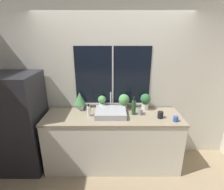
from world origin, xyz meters
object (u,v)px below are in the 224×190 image
(potted_plant_far_left, at_px, (80,99))
(sink, at_px, (111,112))
(soap_bottle, at_px, (89,111))
(mug_black, at_px, (161,115))
(potted_plant_center_right, at_px, (124,100))
(bottle_tall, at_px, (134,107))
(mug_blue, at_px, (176,119))
(potted_plant_far_right, at_px, (146,101))
(refrigerator, at_px, (20,123))
(mug_grey, at_px, (141,112))
(potted_plant_center_left, at_px, (102,102))

(potted_plant_far_left, bearing_deg, sink, -23.46)
(soap_bottle, xyz_separation_m, mug_black, (1.12, -0.08, -0.03))
(potted_plant_center_right, height_order, bottle_tall, bottle_tall)
(sink, xyz_separation_m, mug_blue, (0.97, -0.21, -0.01))
(potted_plant_far_left, height_order, bottle_tall, potted_plant_far_left)
(potted_plant_far_left, xyz_separation_m, bottle_tall, (0.90, -0.20, -0.06))
(mug_black, bearing_deg, bottle_tall, 162.19)
(potted_plant_center_right, bearing_deg, bottle_tall, -54.32)
(potted_plant_far_right, relative_size, mug_blue, 3.51)
(potted_plant_far_right, height_order, mug_black, potted_plant_far_right)
(refrigerator, distance_m, mug_grey, 1.95)
(sink, bearing_deg, bottle_tall, 4.26)
(potted_plant_center_left, height_order, mug_blue, potted_plant_center_left)
(potted_plant_center_left, relative_size, soap_bottle, 1.24)
(refrigerator, height_order, soap_bottle, refrigerator)
(potted_plant_center_left, xyz_separation_m, mug_grey, (0.63, -0.21, -0.10))
(refrigerator, relative_size, potted_plant_far_right, 5.67)
(bottle_tall, bearing_deg, mug_grey, -5.08)
(potted_plant_far_left, xyz_separation_m, soap_bottle, (0.18, -0.25, -0.10))
(mug_blue, relative_size, mug_black, 0.77)
(potted_plant_center_left, height_order, bottle_tall, bottle_tall)
(sink, height_order, potted_plant_far_right, sink)
(mug_blue, bearing_deg, bottle_tall, 158.15)
(soap_bottle, relative_size, mug_grey, 2.08)
(potted_plant_far_left, bearing_deg, mug_black, -14.24)
(potted_plant_far_right, xyz_separation_m, soap_bottle, (-0.94, -0.25, -0.08))
(potted_plant_far_left, relative_size, mug_black, 2.95)
(mug_black, xyz_separation_m, mug_grey, (-0.29, 0.12, -0.00))
(potted_plant_far_right, bearing_deg, sink, -158.82)
(potted_plant_far_right, bearing_deg, bottle_tall, -137.49)
(potted_plant_center_right, relative_size, soap_bottle, 1.36)
(potted_plant_far_left, relative_size, mug_grey, 3.17)
(mug_black, bearing_deg, potted_plant_center_right, 148.81)
(potted_plant_center_right, bearing_deg, mug_blue, -30.68)
(potted_plant_center_right, relative_size, mug_blue, 3.40)
(mug_blue, bearing_deg, soap_bottle, 171.83)
(mug_black, bearing_deg, potted_plant_center_left, 160.31)
(sink, height_order, potted_plant_center_right, sink)
(soap_bottle, bearing_deg, potted_plant_far_right, 15.04)
(potted_plant_far_left, bearing_deg, mug_blue, -16.43)
(potted_plant_far_left, bearing_deg, soap_bottle, -54.74)
(soap_bottle, distance_m, mug_black, 1.12)
(potted_plant_center_left, bearing_deg, bottle_tall, -21.10)
(potted_plant_far_left, relative_size, potted_plant_center_left, 1.24)
(sink, relative_size, soap_bottle, 2.40)
(refrigerator, distance_m, mug_blue, 2.45)
(soap_bottle, relative_size, mug_black, 1.93)
(potted_plant_center_right, xyz_separation_m, soap_bottle, (-0.58, -0.25, -0.08))
(refrigerator, bearing_deg, mug_blue, -4.08)
(soap_bottle, bearing_deg, mug_grey, 2.89)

